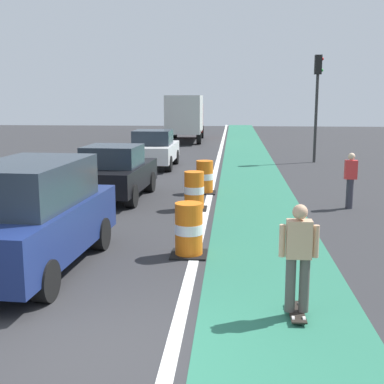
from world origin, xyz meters
TOP-DOWN VIEW (x-y plane):
  - ground_plane at (0.00, 0.00)m, footprint 100.00×100.00m
  - bike_lane_strip at (2.40, 12.00)m, footprint 2.50×80.00m
  - lane_divider_stripe at (0.90, 12.00)m, footprint 0.20×80.00m
  - skateboarder_on_lane at (2.61, 1.34)m, footprint 0.57×0.80m
  - parked_suv_nearest at (-2.03, 3.07)m, footprint 2.11×4.70m
  - parked_sedan_second at (-2.04, 9.90)m, footprint 2.09×4.19m
  - parked_sedan_third at (-1.92, 17.14)m, footprint 1.94×4.11m
  - traffic_barrel_front at (0.77, 4.18)m, footprint 0.73×0.73m
  - traffic_barrel_mid at (0.55, 8.55)m, footprint 0.73×0.73m
  - traffic_barrel_back at (0.71, 11.08)m, footprint 0.73×0.73m
  - delivery_truck_down_block at (-1.73, 30.93)m, footprint 2.50×7.65m
  - traffic_light_corner at (5.61, 19.66)m, footprint 0.41×0.32m
  - pedestrian_crossing at (5.01, 9.02)m, footprint 0.34×0.20m

SIDE VIEW (x-z plane):
  - ground_plane at x=0.00m, z-range 0.00..0.00m
  - bike_lane_strip at x=2.40m, z-range 0.00..0.01m
  - lane_divider_stripe at x=0.90m, z-range 0.00..0.01m
  - traffic_barrel_front at x=0.77m, z-range -0.01..1.08m
  - traffic_barrel_mid at x=0.55m, z-range -0.01..1.08m
  - traffic_barrel_back at x=0.71m, z-range -0.01..1.08m
  - parked_sedan_second at x=-2.04m, z-range -0.02..1.68m
  - parked_sedan_third at x=-1.92m, z-range -0.02..1.68m
  - pedestrian_crossing at x=5.01m, z-range 0.06..1.67m
  - skateboarder_on_lane at x=2.61m, z-range 0.07..1.76m
  - parked_suv_nearest at x=-2.03m, z-range 0.02..2.06m
  - delivery_truck_down_block at x=-1.73m, z-range 0.23..3.46m
  - traffic_light_corner at x=5.61m, z-range 0.95..6.05m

